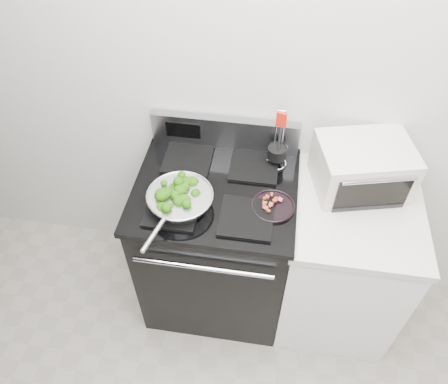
% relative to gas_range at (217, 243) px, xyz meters
% --- Properties ---
extents(back_wall, '(4.00, 0.02, 2.70)m').
position_rel_gas_range_xyz_m(back_wall, '(0.30, 0.34, 0.86)').
color(back_wall, beige).
rests_on(back_wall, ground).
extents(gas_range, '(0.79, 0.69, 1.13)m').
position_rel_gas_range_xyz_m(gas_range, '(0.00, 0.00, 0.00)').
color(gas_range, black).
rests_on(gas_range, floor).
extents(counter, '(0.62, 0.68, 0.92)m').
position_rel_gas_range_xyz_m(counter, '(0.68, -0.00, -0.03)').
color(counter, white).
rests_on(counter, floor).
extents(skillet, '(0.31, 0.48, 0.07)m').
position_rel_gas_range_xyz_m(skillet, '(-0.14, -0.15, 0.51)').
color(skillet, silver).
rests_on(skillet, gas_range).
extents(broccoli_pile, '(0.24, 0.24, 0.08)m').
position_rel_gas_range_xyz_m(broccoli_pile, '(-0.14, -0.14, 0.53)').
color(broccoli_pile, '#103304').
rests_on(broccoli_pile, skillet).
extents(bacon_plate, '(0.20, 0.20, 0.04)m').
position_rel_gas_range_xyz_m(bacon_plate, '(0.28, -0.09, 0.48)').
color(bacon_plate, black).
rests_on(bacon_plate, gas_range).
extents(utensil_holder, '(0.11, 0.11, 0.33)m').
position_rel_gas_range_xyz_m(utensil_holder, '(0.28, 0.20, 0.52)').
color(utensil_holder, silver).
rests_on(utensil_holder, gas_range).
extents(toaster_oven, '(0.49, 0.42, 0.24)m').
position_rel_gas_range_xyz_m(toaster_oven, '(0.68, 0.15, 0.55)').
color(toaster_oven, silver).
rests_on(toaster_oven, counter).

